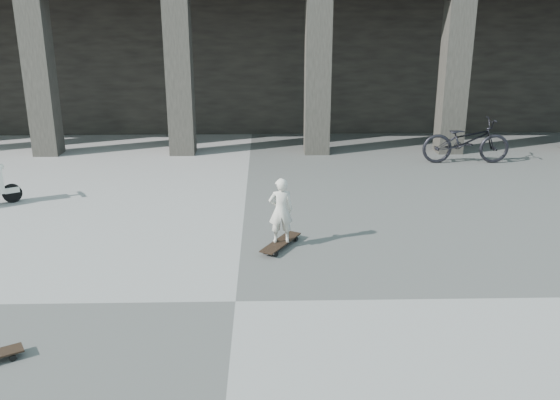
{
  "coord_description": "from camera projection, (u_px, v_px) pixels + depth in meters",
  "views": [
    {
      "loc": [
        0.41,
        -7.07,
        3.7
      ],
      "look_at": [
        0.65,
        2.35,
        0.65
      ],
      "focal_mm": 38.0,
      "sensor_mm": 36.0,
      "label": 1
    }
  ],
  "objects": [
    {
      "name": "longboard",
      "position": [
        281.0,
        243.0,
        9.61
      ],
      "size": [
        0.7,
        1.0,
        0.1
      ],
      "rotation": [
        0.0,
        0.0,
        1.06
      ],
      "color": "black",
      "rests_on": "ground"
    },
    {
      "name": "colonnade",
      "position": [
        252.0,
        29.0,
        20.02
      ],
      "size": [
        28.0,
        8.82,
        6.0
      ],
      "color": "black",
      "rests_on": "ground"
    },
    {
      "name": "ground",
      "position": [
        236.0,
        301.0,
        7.86
      ],
      "size": [
        90.0,
        90.0,
        0.0
      ],
      "primitive_type": "plane",
      "color": "#4F504D",
      "rests_on": "ground"
    },
    {
      "name": "child",
      "position": [
        281.0,
        210.0,
        9.44
      ],
      "size": [
        0.41,
        0.29,
        1.07
      ],
      "primitive_type": "imported",
      "rotation": [
        0.0,
        0.0,
        3.22
      ],
      "color": "beige",
      "rests_on": "longboard"
    },
    {
      "name": "bicycle",
      "position": [
        466.0,
        141.0,
        14.76
      ],
      "size": [
        2.17,
        0.79,
        1.13
      ],
      "primitive_type": "imported",
      "rotation": [
        0.0,
        0.0,
        1.55
      ],
      "color": "black",
      "rests_on": "ground"
    }
  ]
}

